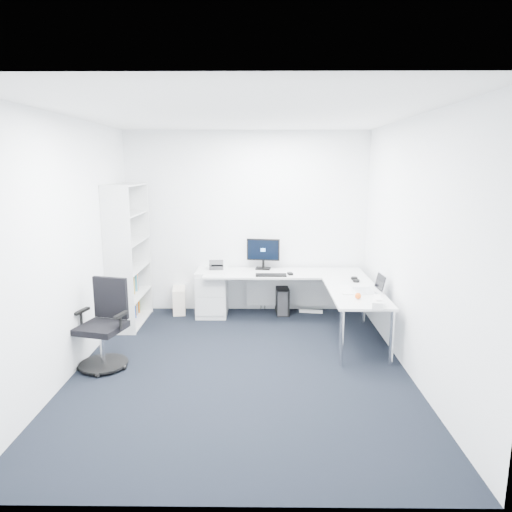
{
  "coord_description": "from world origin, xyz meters",
  "views": [
    {
      "loc": [
        0.21,
        -4.71,
        2.2
      ],
      "look_at": [
        0.15,
        1.05,
        1.05
      ],
      "focal_mm": 32.0,
      "sensor_mm": 36.0,
      "label": 1
    }
  ],
  "objects_px": {
    "task_chair": "(101,325)",
    "monitor": "(263,254)",
    "laptop": "(365,283)",
    "l_desk": "(285,301)",
    "bookshelf": "(128,255)"
  },
  "relations": [
    {
      "from": "task_chair",
      "to": "laptop",
      "type": "height_order",
      "value": "task_chair"
    },
    {
      "from": "task_chair",
      "to": "bookshelf",
      "type": "bearing_deg",
      "value": 108.32
    },
    {
      "from": "task_chair",
      "to": "monitor",
      "type": "height_order",
      "value": "monitor"
    },
    {
      "from": "task_chair",
      "to": "laptop",
      "type": "bearing_deg",
      "value": 27.96
    },
    {
      "from": "task_chair",
      "to": "l_desk",
      "type": "bearing_deg",
      "value": 48.7
    },
    {
      "from": "bookshelf",
      "to": "laptop",
      "type": "distance_m",
      "value": 3.21
    },
    {
      "from": "l_desk",
      "to": "laptop",
      "type": "relative_size",
      "value": 7.12
    },
    {
      "from": "laptop",
      "to": "monitor",
      "type": "bearing_deg",
      "value": 131.59
    },
    {
      "from": "l_desk",
      "to": "task_chair",
      "type": "distance_m",
      "value": 2.52
    },
    {
      "from": "l_desk",
      "to": "monitor",
      "type": "distance_m",
      "value": 0.84
    },
    {
      "from": "bookshelf",
      "to": "laptop",
      "type": "height_order",
      "value": "bookshelf"
    },
    {
      "from": "laptop",
      "to": "l_desk",
      "type": "bearing_deg",
      "value": 139.71
    },
    {
      "from": "laptop",
      "to": "task_chair",
      "type": "bearing_deg",
      "value": -170.49
    },
    {
      "from": "l_desk",
      "to": "task_chair",
      "type": "bearing_deg",
      "value": -145.77
    },
    {
      "from": "l_desk",
      "to": "monitor",
      "type": "relative_size",
      "value": 4.73
    }
  ]
}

